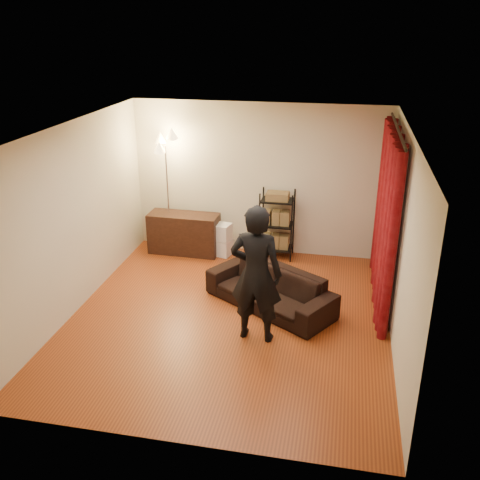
% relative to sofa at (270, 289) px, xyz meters
% --- Properties ---
extents(floor, '(5.00, 5.00, 0.00)m').
position_rel_sofa_xyz_m(floor, '(-0.52, -0.46, -0.29)').
color(floor, '#8F3C16').
rests_on(floor, ground).
extents(ceiling, '(5.00, 5.00, 0.00)m').
position_rel_sofa_xyz_m(ceiling, '(-0.52, -0.46, 2.41)').
color(ceiling, white).
rests_on(ceiling, ground).
extents(wall_back, '(5.00, 0.00, 5.00)m').
position_rel_sofa_xyz_m(wall_back, '(-0.52, 2.04, 1.06)').
color(wall_back, beige).
rests_on(wall_back, ground).
extents(wall_front, '(5.00, 0.00, 5.00)m').
position_rel_sofa_xyz_m(wall_front, '(-0.52, -2.96, 1.06)').
color(wall_front, beige).
rests_on(wall_front, ground).
extents(wall_left, '(0.00, 5.00, 5.00)m').
position_rel_sofa_xyz_m(wall_left, '(-2.77, -0.46, 1.06)').
color(wall_left, beige).
rests_on(wall_left, ground).
extents(wall_right, '(0.00, 5.00, 5.00)m').
position_rel_sofa_xyz_m(wall_right, '(1.73, -0.46, 1.06)').
color(wall_right, beige).
rests_on(wall_right, ground).
extents(curtain_rod, '(0.04, 2.65, 0.04)m').
position_rel_sofa_xyz_m(curtain_rod, '(1.63, 0.67, 2.29)').
color(curtain_rod, black).
rests_on(curtain_rod, wall_right).
extents(curtain, '(0.22, 2.65, 2.55)m').
position_rel_sofa_xyz_m(curtain, '(1.61, 0.67, 0.99)').
color(curtain, maroon).
rests_on(curtain, ground).
extents(sofa, '(2.09, 1.72, 0.58)m').
position_rel_sofa_xyz_m(sofa, '(0.00, 0.00, 0.00)').
color(sofa, black).
rests_on(sofa, ground).
extents(person, '(0.72, 0.50, 1.88)m').
position_rel_sofa_xyz_m(person, '(-0.07, -0.87, 0.65)').
color(person, black).
rests_on(person, ground).
extents(media_cabinet, '(1.28, 0.50, 0.74)m').
position_rel_sofa_xyz_m(media_cabinet, '(-1.83, 1.68, 0.08)').
color(media_cabinet, '#321C13').
rests_on(media_cabinet, ground).
extents(storage_boxes, '(0.43, 0.38, 0.60)m').
position_rel_sofa_xyz_m(storage_boxes, '(-1.15, 1.69, 0.01)').
color(storage_boxes, silver).
rests_on(storage_boxes, ground).
extents(wire_shelf, '(0.61, 0.46, 1.23)m').
position_rel_sofa_xyz_m(wire_shelf, '(-0.15, 1.82, 0.33)').
color(wire_shelf, black).
rests_on(wire_shelf, ground).
extents(floor_lamp, '(0.47, 0.47, 2.19)m').
position_rel_sofa_xyz_m(floor_lamp, '(-2.11, 1.71, 0.80)').
color(floor_lamp, silver).
rests_on(floor_lamp, ground).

